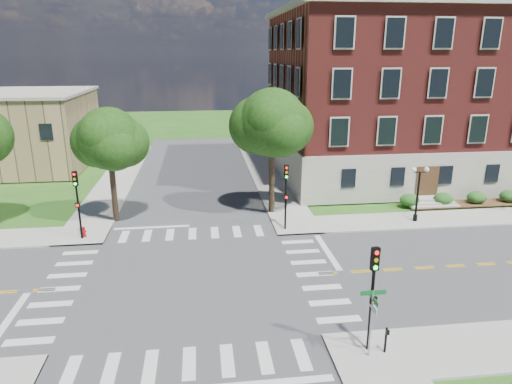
{
  "coord_description": "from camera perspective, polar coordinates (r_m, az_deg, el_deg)",
  "views": [
    {
      "loc": [
        0.8,
        -23.57,
        12.48
      ],
      "look_at": [
        4.51,
        6.46,
        3.2
      ],
      "focal_mm": 32.0,
      "sensor_mm": 36.0,
      "label": 1
    }
  ],
  "objects": [
    {
      "name": "fire_hydrant",
      "position": [
        34.17,
        -20.71,
        -4.7
      ],
      "size": [
        0.35,
        0.35,
        0.75
      ],
      "color": "#A10C11",
      "rests_on": "ground"
    },
    {
      "name": "traffic_signal_se",
      "position": [
        19.94,
        14.41,
        -11.33
      ],
      "size": [
        0.36,
        0.42,
        4.8
      ],
      "color": "black",
      "rests_on": "ground"
    },
    {
      "name": "twin_lamp_west",
      "position": [
        36.38,
        19.6,
        0.15
      ],
      "size": [
        1.36,
        0.36,
        4.23
      ],
      "color": "black",
      "rests_on": "ground"
    },
    {
      "name": "traffic_signal_nw",
      "position": [
        33.04,
        -21.46,
        -0.51
      ],
      "size": [
        0.35,
        0.39,
        4.8
      ],
      "color": "black",
      "rests_on": "ground"
    },
    {
      "name": "road_ew",
      "position": [
        26.68,
        -8.09,
        -11.01
      ],
      "size": [
        90.0,
        12.0,
        0.01
      ],
      "primitive_type": "cube",
      "color": "#3D3D3F",
      "rests_on": "ground"
    },
    {
      "name": "road_ns",
      "position": [
        26.68,
        -8.09,
        -11.01
      ],
      "size": [
        12.0,
        90.0,
        0.01
      ],
      "primitive_type": "cube",
      "color": "#3D3D3F",
      "rests_on": "ground"
    },
    {
      "name": "sidewalk_ne",
      "position": [
        43.4,
        12.9,
        -0.02
      ],
      "size": [
        34.0,
        34.0,
        0.12
      ],
      "color": "#9E9B93",
      "rests_on": "ground"
    },
    {
      "name": "tree_c",
      "position": [
        35.33,
        -17.92,
        6.31
      ],
      "size": [
        4.62,
        4.62,
        8.62
      ],
      "color": "#302318",
      "rests_on": "ground"
    },
    {
      "name": "main_building",
      "position": [
        51.3,
        20.28,
        11.39
      ],
      "size": [
        30.6,
        22.4,
        16.5
      ],
      "color": "#9F998C",
      "rests_on": "ground"
    },
    {
      "name": "stop_bar_east",
      "position": [
        30.43,
        8.92,
        -7.39
      ],
      "size": [
        0.4,
        5.5,
        0.0
      ],
      "primitive_type": "cube",
      "color": "silver",
      "rests_on": "ground"
    },
    {
      "name": "street_sign_pole",
      "position": [
        19.99,
        14.31,
        -14.13
      ],
      "size": [
        1.1,
        1.1,
        3.1
      ],
      "color": "gray",
      "rests_on": "ground"
    },
    {
      "name": "sidewalk_nw",
      "position": [
        43.96,
        -28.29,
        -1.46
      ],
      "size": [
        34.0,
        34.0,
        0.12
      ],
      "color": "#9E9B93",
      "rests_on": "ground"
    },
    {
      "name": "ground",
      "position": [
        26.68,
        -8.09,
        -11.02
      ],
      "size": [
        160.0,
        160.0,
        0.0
      ],
      "primitive_type": "plane",
      "color": "#2B5417",
      "rests_on": "ground"
    },
    {
      "name": "crosswalk_east",
      "position": [
        27.43,
        7.36,
        -10.17
      ],
      "size": [
        2.2,
        10.2,
        0.02
      ],
      "primitive_type": null,
      "color": "silver",
      "rests_on": "ground"
    },
    {
      "name": "traffic_signal_ne",
      "position": [
        32.52,
        3.76,
        0.4
      ],
      "size": [
        0.34,
        0.39,
        4.8
      ],
      "color": "black",
      "rests_on": "ground"
    },
    {
      "name": "shrub_row",
      "position": [
        44.98,
        28.97,
        -1.26
      ],
      "size": [
        18.0,
        2.0,
        1.3
      ],
      "primitive_type": null,
      "color": "#1D4E1A",
      "rests_on": "ground"
    },
    {
      "name": "tree_d",
      "position": [
        35.35,
        2.05,
        8.6
      ],
      "size": [
        5.3,
        5.3,
        9.86
      ],
      "color": "#302318",
      "rests_on": "ground"
    },
    {
      "name": "push_button_post",
      "position": [
        21.15,
        15.95,
        -17.22
      ],
      "size": [
        0.14,
        0.21,
        1.2
      ],
      "color": "black",
      "rests_on": "ground"
    }
  ]
}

